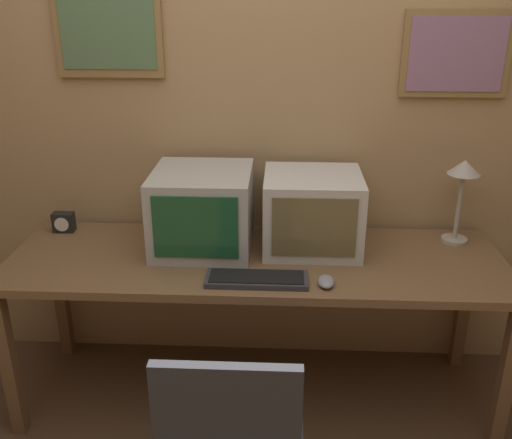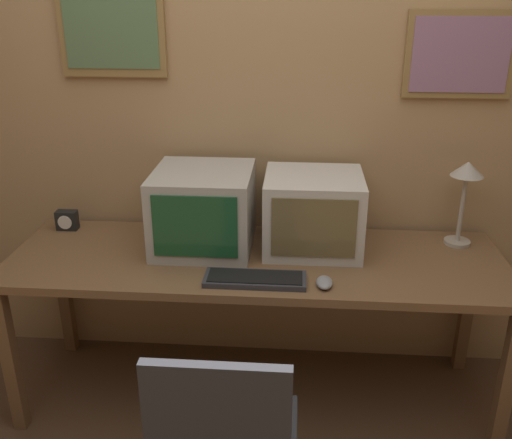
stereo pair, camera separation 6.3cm
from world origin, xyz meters
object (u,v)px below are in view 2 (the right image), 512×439
(keyboard_main, at_px, (255,279))
(desk_lamp, at_px, (466,182))
(monitor_left, at_px, (204,209))
(desk_clock, at_px, (67,220))
(mouse_near_keyboard, at_px, (324,282))
(monitor_right, at_px, (313,212))

(keyboard_main, relative_size, desk_lamp, 1.04)
(monitor_left, height_order, desk_clock, monitor_left)
(desk_lamp, bearing_deg, mouse_near_keyboard, -144.03)
(monitor_left, xyz_separation_m, desk_clock, (-0.69, 0.13, -0.13))
(keyboard_main, distance_m, desk_lamp, 1.03)
(monitor_left, bearing_deg, desk_lamp, 5.33)
(keyboard_main, height_order, mouse_near_keyboard, mouse_near_keyboard)
(desk_lamp, bearing_deg, keyboard_main, -154.05)
(keyboard_main, height_order, desk_clock, desk_clock)
(monitor_right, xyz_separation_m, desk_lamp, (0.66, 0.08, 0.13))
(monitor_right, height_order, mouse_near_keyboard, monitor_right)
(desk_lamp, bearing_deg, desk_clock, 179.28)
(monitor_left, xyz_separation_m, keyboard_main, (0.25, -0.33, -0.16))
(keyboard_main, xyz_separation_m, desk_clock, (-0.95, 0.46, 0.03))
(desk_clock, height_order, desk_lamp, desk_lamp)
(monitor_left, distance_m, keyboard_main, 0.45)
(mouse_near_keyboard, bearing_deg, monitor_left, 147.11)
(desk_clock, bearing_deg, keyboard_main, -25.81)
(desk_clock, bearing_deg, monitor_right, -5.25)
(keyboard_main, relative_size, mouse_near_keyboard, 3.96)
(monitor_right, distance_m, desk_clock, 1.19)
(monitor_left, height_order, desk_lamp, desk_lamp)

